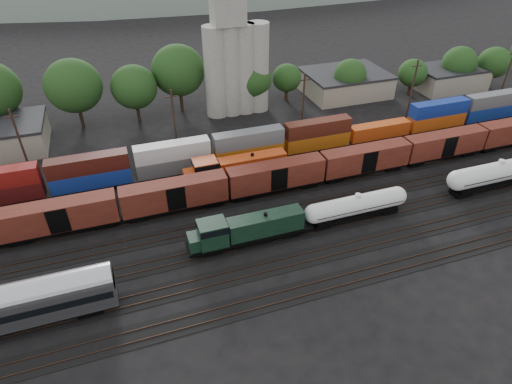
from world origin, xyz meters
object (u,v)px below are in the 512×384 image
object	(u,v)px
orange_locomotive	(234,168)
grain_silo	(236,59)
tank_car_a	(356,206)
green_locomotive	(244,230)

from	to	relation	value
orange_locomotive	grain_silo	world-z (taller)	grain_silo
tank_car_a	orange_locomotive	xyz separation A→B (m)	(-13.40, 15.00, 0.13)
orange_locomotive	grain_silo	distance (m)	28.65
green_locomotive	grain_silo	bearing A→B (deg)	74.40
tank_car_a	grain_silo	distance (m)	42.23
green_locomotive	grain_silo	distance (m)	43.45
tank_car_a	grain_silo	world-z (taller)	grain_silo
green_locomotive	orange_locomotive	xyz separation A→B (m)	(3.07, 15.00, 0.05)
grain_silo	tank_car_a	bearing A→B (deg)	-83.02
tank_car_a	orange_locomotive	distance (m)	20.11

